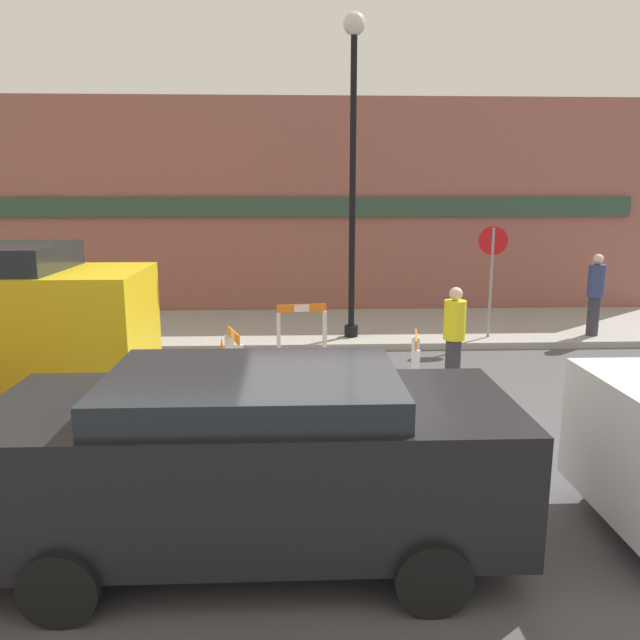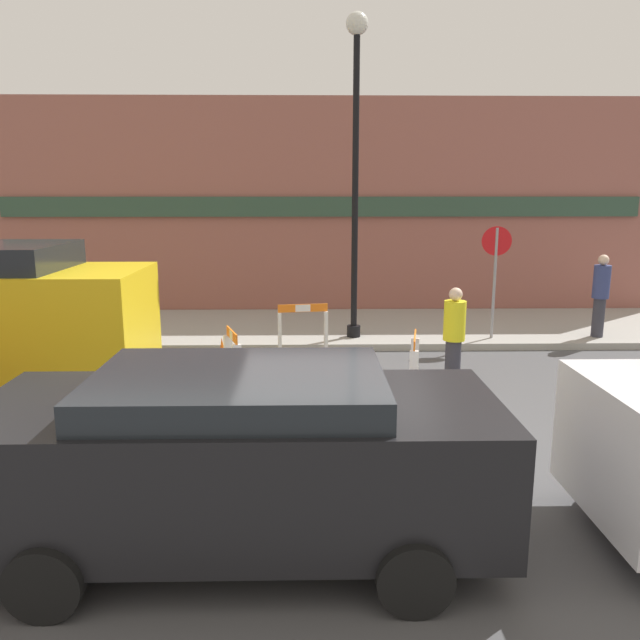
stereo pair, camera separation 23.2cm
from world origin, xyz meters
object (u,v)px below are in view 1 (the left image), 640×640
streetlamp_post (353,139)px  parked_car_1 (254,452)px  stop_sign (492,264)px  person_pedestrian (595,292)px  person_worker (454,333)px

streetlamp_post → parked_car_1: bearing=-101.4°
streetlamp_post → stop_sign: 3.84m
person_pedestrian → parked_car_1: (-6.76, -7.69, -0.14)m
person_worker → parked_car_1: size_ratio=0.37×
streetlamp_post → person_worker: bearing=-64.6°
person_worker → person_pedestrian: bearing=-139.1°
stop_sign → person_pedestrian: (2.29, 0.07, -0.62)m
streetlamp_post → parked_car_1: 8.59m
streetlamp_post → stop_sign: bearing=-3.6°
stop_sign → person_worker: bearing=75.0°
person_worker → parked_car_1: 5.65m
streetlamp_post → person_worker: size_ratio=3.89×
stop_sign → parked_car_1: stop_sign is taller
person_pedestrian → parked_car_1: bearing=51.9°
stop_sign → person_worker: (-1.48, -2.83, -0.82)m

